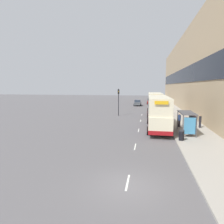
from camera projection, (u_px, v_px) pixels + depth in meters
The scene contains 20 objects.
ground_plane at pixel (127, 186), 11.40m from camera, with size 220.00×220.00×0.00m, color #5B595B.
pavement at pixel (170, 109), 47.84m from camera, with size 5.00×93.00×0.14m.
terrace_facade at pixel (190, 72), 46.00m from camera, with size 3.10×93.00×17.85m.
lane_mark_0 at pixel (128, 182), 11.80m from camera, with size 0.12×2.00×0.01m.
lane_mark_1 at pixel (135, 147), 18.75m from camera, with size 0.12×2.00×0.01m.
lane_mark_2 at pixel (139, 130), 25.70m from camera, with size 0.12×2.00×0.01m.
lane_mark_3 at pixel (141, 121), 32.65m from camera, with size 0.12×2.00×0.01m.
lane_mark_4 at pixel (142, 115), 39.60m from camera, with size 0.12×2.00×0.01m.
bus_shelter at pixel (189, 119), 23.02m from camera, with size 1.60×4.20×2.48m.
double_decker_bus_near at pixel (158, 112), 26.01m from camera, with size 2.85×10.82×4.30m.
double_decker_bus_ahead at pixel (155, 104), 38.73m from camera, with size 2.85×10.68×4.30m.
car_0 at pixel (153, 99), 72.78m from camera, with size 2.05×4.22×1.68m.
car_1 at pixel (152, 98), 79.18m from camera, with size 2.01×4.45×1.83m.
car_2 at pixel (137, 103), 57.83m from camera, with size 2.06×4.52×1.66m.
car_3 at pixel (150, 101), 62.62m from camera, with size 2.08×4.36×1.73m.
pedestrian_at_shelter at pixel (200, 121), 26.51m from camera, with size 0.35×0.35×1.75m.
pedestrian_1 at pixel (187, 122), 26.47m from camera, with size 0.31×0.31×1.58m.
pedestrian_2 at pixel (179, 120), 27.03m from camera, with size 0.37×0.37×1.87m.
litter_bin at pixel (181, 135), 20.37m from camera, with size 0.55×0.55×1.05m.
traffic_light_far_kerb at pixel (119, 98), 37.93m from camera, with size 0.30×0.32×5.14m.
Camera 1 is at (1.05, -10.74, 5.67)m, focal length 32.00 mm.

